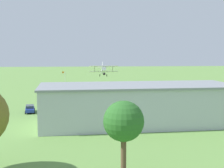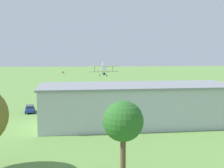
# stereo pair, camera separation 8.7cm
# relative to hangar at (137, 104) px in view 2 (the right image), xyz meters

# --- Properties ---
(ground_plane) EXTENTS (400.00, 400.00, 0.00)m
(ground_plane) POSITION_rel_hangar_xyz_m (1.48, -32.67, -3.51)
(ground_plane) COLOR #608C42
(hangar) EXTENTS (34.59, 14.81, 7.00)m
(hangar) POSITION_rel_hangar_xyz_m (0.00, 0.00, 0.00)
(hangar) COLOR #B7BCC6
(hangar) RESTS_ON ground_plane
(biplane) EXTENTS (7.65, 6.94, 4.01)m
(biplane) POSITION_rel_hangar_xyz_m (3.68, -32.01, 4.31)
(biplane) COLOR silver
(car_silver) EXTENTS (2.35, 4.65, 1.55)m
(car_silver) POSITION_rel_hangar_xyz_m (-15.28, -14.75, -2.69)
(car_silver) COLOR #B7B7BC
(car_silver) RESTS_ON ground_plane
(car_black) EXTENTS (2.02, 4.65, 1.58)m
(car_black) POSITION_rel_hangar_xyz_m (14.54, -14.87, -2.68)
(car_black) COLOR black
(car_black) RESTS_ON ground_plane
(car_blue) EXTENTS (2.52, 4.88, 1.54)m
(car_blue) POSITION_rel_hangar_xyz_m (20.54, -13.10, -2.70)
(car_blue) COLOR #23389E
(car_blue) RESTS_ON ground_plane
(person_near_hangar_door) EXTENTS (0.53, 0.53, 1.55)m
(person_near_hangar_door) POSITION_rel_hangar_xyz_m (-12.29, -16.16, -2.74)
(person_near_hangar_door) COLOR beige
(person_near_hangar_door) RESTS_ON ground_plane
(person_walking_on_apron) EXTENTS (0.51, 0.51, 1.63)m
(person_walking_on_apron) POSITION_rel_hangar_xyz_m (-12.60, -17.85, -2.70)
(person_walking_on_apron) COLOR #33723F
(person_walking_on_apron) RESTS_ON ground_plane
(person_at_fence_line) EXTENTS (0.39, 0.39, 1.75)m
(person_at_fence_line) POSITION_rel_hangar_xyz_m (-8.69, -18.02, -2.63)
(person_at_fence_line) COLOR #72338C
(person_at_fence_line) RESTS_ON ground_plane
(person_watching_takeoff) EXTENTS (0.49, 0.49, 1.71)m
(person_watching_takeoff) POSITION_rel_hangar_xyz_m (1.29, -19.25, -2.65)
(person_watching_takeoff) COLOR #72338C
(person_watching_takeoff) RESTS_ON ground_plane
(person_crossing_taxiway) EXTENTS (0.53, 0.53, 1.78)m
(person_crossing_taxiway) POSITION_rel_hangar_xyz_m (-3.37, -18.90, -2.61)
(person_crossing_taxiway) COLOR orange
(person_crossing_taxiway) RESTS_ON ground_plane
(tree_near_perimeter_road) EXTENTS (4.09, 4.09, 7.85)m
(tree_near_perimeter_road) POSITION_rel_hangar_xyz_m (5.80, 24.24, 2.23)
(tree_near_perimeter_road) COLOR brown
(tree_near_perimeter_road) RESTS_ON ground_plane
(windsock) EXTENTS (1.20, 1.40, 6.86)m
(windsock) POSITION_rel_hangar_xyz_m (15.09, -44.23, 2.51)
(windsock) COLOR silver
(windsock) RESTS_ON ground_plane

